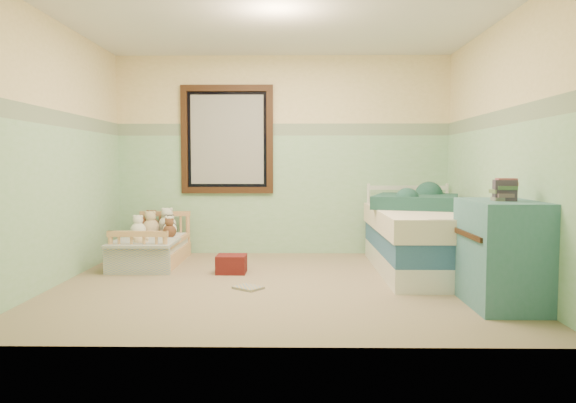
{
  "coord_description": "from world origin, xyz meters",
  "views": [
    {
      "loc": [
        0.17,
        -5.14,
        1.15
      ],
      "look_at": [
        0.09,
        0.35,
        0.76
      ],
      "focal_mm": 34.06,
      "sensor_mm": 36.0,
      "label": 1
    }
  ],
  "objects_px": {
    "plush_floor_tan": "(141,259)",
    "dresser": "(501,253)",
    "toddler_bed_frame": "(153,256)",
    "plush_floor_cream": "(142,251)",
    "floor_book": "(248,288)",
    "twin_bed_frame": "(426,262)",
    "red_pillow": "(232,264)"
  },
  "relations": [
    {
      "from": "floor_book",
      "to": "red_pillow",
      "type": "bearing_deg",
      "value": 145.96
    },
    {
      "from": "dresser",
      "to": "plush_floor_tan",
      "type": "bearing_deg",
      "value": 157.37
    },
    {
      "from": "plush_floor_cream",
      "to": "twin_bed_frame",
      "type": "xyz_separation_m",
      "value": [
        3.2,
        -0.62,
        -0.01
      ]
    },
    {
      "from": "plush_floor_tan",
      "to": "twin_bed_frame",
      "type": "xyz_separation_m",
      "value": [
        3.04,
        -0.02,
        -0.02
      ]
    },
    {
      "from": "dresser",
      "to": "twin_bed_frame",
      "type": "bearing_deg",
      "value": 101.36
    },
    {
      "from": "toddler_bed_frame",
      "to": "floor_book",
      "type": "distance_m",
      "value": 1.75
    },
    {
      "from": "toddler_bed_frame",
      "to": "red_pillow",
      "type": "bearing_deg",
      "value": -29.21
    },
    {
      "from": "plush_floor_cream",
      "to": "dresser",
      "type": "distance_m",
      "value": 4.01
    },
    {
      "from": "twin_bed_frame",
      "to": "plush_floor_cream",
      "type": "bearing_deg",
      "value": 168.97
    },
    {
      "from": "toddler_bed_frame",
      "to": "twin_bed_frame",
      "type": "xyz_separation_m",
      "value": [
        3.02,
        -0.45,
        0.03
      ]
    },
    {
      "from": "plush_floor_tan",
      "to": "dresser",
      "type": "bearing_deg",
      "value": -22.63
    },
    {
      "from": "plush_floor_tan",
      "to": "red_pillow",
      "type": "distance_m",
      "value": 0.99
    },
    {
      "from": "twin_bed_frame",
      "to": "floor_book",
      "type": "bearing_deg",
      "value": -155.83
    },
    {
      "from": "dresser",
      "to": "red_pillow",
      "type": "relative_size",
      "value": 2.79
    },
    {
      "from": "floor_book",
      "to": "twin_bed_frame",
      "type": "bearing_deg",
      "value": 61.91
    },
    {
      "from": "toddler_bed_frame",
      "to": "plush_floor_tan",
      "type": "relative_size",
      "value": 5.0
    },
    {
      "from": "toddler_bed_frame",
      "to": "red_pillow",
      "type": "relative_size",
      "value": 4.13
    },
    {
      "from": "toddler_bed_frame",
      "to": "plush_floor_cream",
      "type": "relative_size",
      "value": 5.3
    },
    {
      "from": "plush_floor_tan",
      "to": "dresser",
      "type": "relative_size",
      "value": 0.3
    },
    {
      "from": "plush_floor_cream",
      "to": "dresser",
      "type": "relative_size",
      "value": 0.28
    },
    {
      "from": "plush_floor_cream",
      "to": "floor_book",
      "type": "distance_m",
      "value": 2.0
    },
    {
      "from": "plush_floor_tan",
      "to": "dresser",
      "type": "xyz_separation_m",
      "value": [
        3.31,
        -1.38,
        0.3
      ]
    },
    {
      "from": "plush_floor_tan",
      "to": "toddler_bed_frame",
      "type": "bearing_deg",
      "value": 87.77
    },
    {
      "from": "toddler_bed_frame",
      "to": "plush_floor_cream",
      "type": "bearing_deg",
      "value": 134.62
    },
    {
      "from": "dresser",
      "to": "red_pillow",
      "type": "xyz_separation_m",
      "value": [
        -2.33,
        1.27,
        -0.33
      ]
    },
    {
      "from": "plush_floor_tan",
      "to": "floor_book",
      "type": "relative_size",
      "value": 1.04
    },
    {
      "from": "twin_bed_frame",
      "to": "red_pillow",
      "type": "height_order",
      "value": "twin_bed_frame"
    },
    {
      "from": "twin_bed_frame",
      "to": "toddler_bed_frame",
      "type": "bearing_deg",
      "value": 171.61
    },
    {
      "from": "toddler_bed_frame",
      "to": "floor_book",
      "type": "height_order",
      "value": "toddler_bed_frame"
    },
    {
      "from": "toddler_bed_frame",
      "to": "plush_floor_tan",
      "type": "distance_m",
      "value": 0.43
    },
    {
      "from": "red_pillow",
      "to": "floor_book",
      "type": "relative_size",
      "value": 1.26
    },
    {
      "from": "twin_bed_frame",
      "to": "red_pillow",
      "type": "relative_size",
      "value": 6.72
    }
  ]
}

